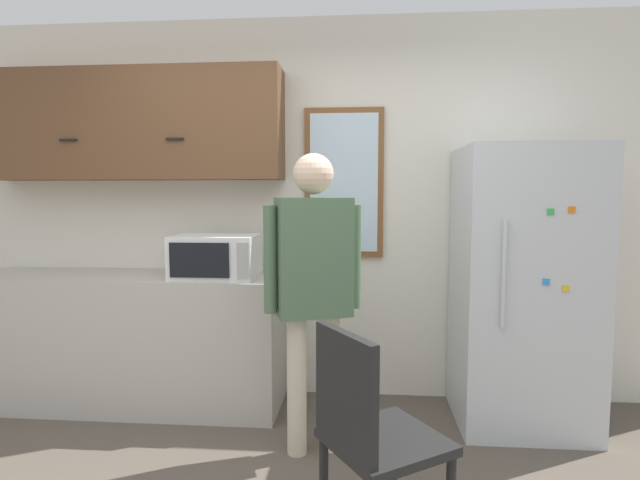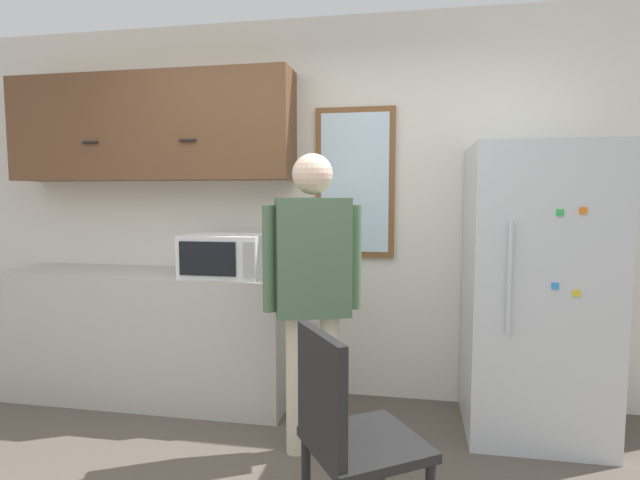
{
  "view_description": "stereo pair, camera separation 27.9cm",
  "coord_description": "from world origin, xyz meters",
  "px_view_note": "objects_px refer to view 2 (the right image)",
  "views": [
    {
      "loc": [
        0.46,
        -1.8,
        1.46
      ],
      "look_at": [
        0.23,
        0.97,
        1.21
      ],
      "focal_mm": 28.0,
      "sensor_mm": 36.0,
      "label": 1
    },
    {
      "loc": [
        0.74,
        -1.76,
        1.46
      ],
      "look_at": [
        0.23,
        0.97,
        1.21
      ],
      "focal_mm": 28.0,
      "sensor_mm": 36.0,
      "label": 2
    }
  ],
  "objects_px": {
    "refrigerator": "(535,291)",
    "microwave": "(226,255)",
    "chair": "(347,432)",
    "person": "(313,274)"
  },
  "relations": [
    {
      "from": "chair",
      "to": "microwave",
      "type": "bearing_deg",
      "value": 4.27
    },
    {
      "from": "microwave",
      "to": "chair",
      "type": "distance_m",
      "value": 1.71
    },
    {
      "from": "microwave",
      "to": "person",
      "type": "height_order",
      "value": "person"
    },
    {
      "from": "person",
      "to": "refrigerator",
      "type": "relative_size",
      "value": 0.96
    },
    {
      "from": "microwave",
      "to": "chair",
      "type": "height_order",
      "value": "microwave"
    },
    {
      "from": "microwave",
      "to": "person",
      "type": "bearing_deg",
      "value": -34.77
    },
    {
      "from": "microwave",
      "to": "chair",
      "type": "xyz_separation_m",
      "value": [
        1.0,
        -1.28,
        -0.53
      ]
    },
    {
      "from": "microwave",
      "to": "refrigerator",
      "type": "bearing_deg",
      "value": 0.08
    },
    {
      "from": "refrigerator",
      "to": "microwave",
      "type": "bearing_deg",
      "value": -179.92
    },
    {
      "from": "microwave",
      "to": "refrigerator",
      "type": "height_order",
      "value": "refrigerator"
    }
  ]
}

